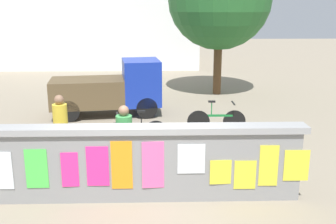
{
  "coord_description": "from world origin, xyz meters",
  "views": [
    {
      "loc": [
        0.34,
        -7.13,
        3.62
      ],
      "look_at": [
        0.59,
        1.38,
        1.36
      ],
      "focal_mm": 43.32,
      "sensor_mm": 36.0,
      "label": 1
    }
  ],
  "objects": [
    {
      "name": "ground",
      "position": [
        0.0,
        8.0,
        0.0
      ],
      "size": [
        60.0,
        60.0,
        0.0
      ],
      "primitive_type": "plane",
      "color": "gray"
    },
    {
      "name": "poster_wall",
      "position": [
        0.0,
        -0.0,
        0.76
      ],
      "size": [
        6.32,
        0.42,
        1.47
      ],
      "color": "gray",
      "rests_on": "ground"
    },
    {
      "name": "auto_rickshaw_truck",
      "position": [
        -1.16,
        6.26,
        0.9
      ],
      "size": [
        3.77,
        1.98,
        1.85
      ],
      "color": "black",
      "rests_on": "ground"
    },
    {
      "name": "motorcycle",
      "position": [
        1.17,
        1.72,
        0.46
      ],
      "size": [
        1.9,
        0.56,
        0.87
      ],
      "color": "black",
      "rests_on": "ground"
    },
    {
      "name": "bicycle_near",
      "position": [
        -0.21,
        3.07,
        0.36
      ],
      "size": [
        1.7,
        0.44,
        0.95
      ],
      "color": "black",
      "rests_on": "ground"
    },
    {
      "name": "bicycle_far",
      "position": [
        2.08,
        4.17,
        0.36
      ],
      "size": [
        1.71,
        0.44,
        0.95
      ],
      "color": "black",
      "rests_on": "ground"
    },
    {
      "name": "person_walking",
      "position": [
        -0.34,
        0.97,
        0.99
      ],
      "size": [
        0.4,
        0.4,
        1.62
      ],
      "color": "yellow",
      "rests_on": "ground"
    },
    {
      "name": "person_bystander",
      "position": [
        -1.91,
        2.02,
        0.99
      ],
      "size": [
        0.46,
        0.46,
        1.62
      ],
      "color": "yellow",
      "rests_on": "ground"
    },
    {
      "name": "building_background",
      "position": [
        -3.64,
        18.85,
        3.75
      ],
      "size": [
        13.15,
        6.6,
        7.48
      ],
      "color": "white",
      "rests_on": "ground"
    }
  ]
}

